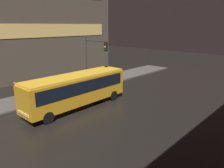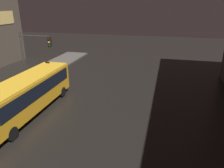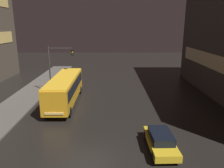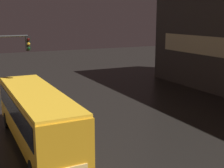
{
  "view_description": "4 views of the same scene",
  "coord_description": "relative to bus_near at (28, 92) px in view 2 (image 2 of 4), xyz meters",
  "views": [
    {
      "loc": [
        12.03,
        -1.02,
        7.54
      ],
      "look_at": [
        -1.1,
        13.11,
        2.33
      ],
      "focal_mm": 35.0,
      "sensor_mm": 36.0,
      "label": 1
    },
    {
      "loc": [
        7.23,
        -3.43,
        8.82
      ],
      "look_at": [
        2.65,
        14.54,
        1.92
      ],
      "focal_mm": 35.0,
      "sensor_mm": 36.0,
      "label": 2
    },
    {
      "loc": [
        1.7,
        -12.72,
        8.7
      ],
      "look_at": [
        1.73,
        12.13,
        2.03
      ],
      "focal_mm": 35.0,
      "sensor_mm": 36.0,
      "label": 3
    },
    {
      "loc": [
        -7.16,
        -5.72,
        7.15
      ],
      "look_at": [
        2.07,
        13.1,
        2.62
      ],
      "focal_mm": 50.0,
      "sensor_mm": 36.0,
      "label": 4
    }
  ],
  "objects": [
    {
      "name": "traffic_light_main",
      "position": [
        -1.49,
        3.48,
        2.3
      ],
      "size": [
        3.25,
        0.35,
        6.28
      ],
      "color": "#2D2D2D",
      "rests_on": "ground"
    },
    {
      "name": "bus_near",
      "position": [
        0.0,
        0.0,
        0.0
      ],
      "size": [
        2.63,
        10.53,
        3.15
      ],
      "rotation": [
        0.0,
        0.0,
        3.15
      ],
      "color": "orange",
      "rests_on": "ground"
    }
  ]
}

